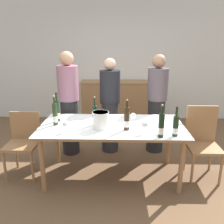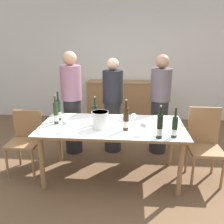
% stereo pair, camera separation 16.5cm
% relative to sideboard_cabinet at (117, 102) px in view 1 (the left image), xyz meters
% --- Properties ---
extents(ground_plane, '(12.00, 12.00, 0.00)m').
position_rel_sideboard_cabinet_xyz_m(ground_plane, '(-0.06, -2.36, -0.47)').
color(ground_plane, brown).
extents(back_wall, '(8.00, 0.10, 2.80)m').
position_rel_sideboard_cabinet_xyz_m(back_wall, '(-0.06, 0.29, 0.93)').
color(back_wall, silver).
rests_on(back_wall, ground_plane).
extents(sideboard_cabinet, '(1.65, 0.46, 0.94)m').
position_rel_sideboard_cabinet_xyz_m(sideboard_cabinet, '(0.00, 0.00, 0.00)').
color(sideboard_cabinet, '#996B42').
rests_on(sideboard_cabinet, ground_plane).
extents(dining_table, '(1.89, 0.94, 0.76)m').
position_rel_sideboard_cabinet_xyz_m(dining_table, '(-0.06, -2.36, 0.22)').
color(dining_table, '#996B42').
rests_on(dining_table, ground_plane).
extents(ice_bucket, '(0.21, 0.21, 0.22)m').
position_rel_sideboard_cabinet_xyz_m(ice_bucket, '(-0.20, -2.48, 0.40)').
color(ice_bucket, white).
rests_on(ice_bucket, dining_table).
extents(wine_bottle_0, '(0.06, 0.06, 0.41)m').
position_rel_sideboard_cabinet_xyz_m(wine_bottle_0, '(-0.81, -2.22, 0.44)').
color(wine_bottle_0, '#1E3323').
rests_on(wine_bottle_0, dining_table).
extents(wine_bottle_1, '(0.06, 0.06, 0.40)m').
position_rel_sideboard_cabinet_xyz_m(wine_bottle_1, '(-0.80, -2.37, 0.43)').
color(wine_bottle_1, '#28381E').
rests_on(wine_bottle_1, dining_table).
extents(wine_bottle_2, '(0.07, 0.07, 0.38)m').
position_rel_sideboard_cabinet_xyz_m(wine_bottle_2, '(-0.28, -2.35, 0.42)').
color(wine_bottle_2, '#1E3323').
rests_on(wine_bottle_2, dining_table).
extents(wine_bottle_3, '(0.07, 0.07, 0.39)m').
position_rel_sideboard_cabinet_xyz_m(wine_bottle_3, '(0.13, -2.52, 0.43)').
color(wine_bottle_3, '#332314').
rests_on(wine_bottle_3, dining_table).
extents(wine_bottle_4, '(0.07, 0.07, 0.39)m').
position_rel_sideboard_cabinet_xyz_m(wine_bottle_4, '(0.52, -2.75, 0.43)').
color(wine_bottle_4, black).
rests_on(wine_bottle_4, dining_table).
extents(wine_bottle_5, '(0.07, 0.07, 0.35)m').
position_rel_sideboard_cabinet_xyz_m(wine_bottle_5, '(0.69, -2.71, 0.41)').
color(wine_bottle_5, black).
rests_on(wine_bottle_5, dining_table).
extents(wine_glass_0, '(0.08, 0.08, 0.16)m').
position_rel_sideboard_cabinet_xyz_m(wine_glass_0, '(0.34, -2.64, 0.40)').
color(wine_glass_0, white).
rests_on(wine_glass_0, dining_table).
extents(wine_glass_1, '(0.07, 0.07, 0.13)m').
position_rel_sideboard_cabinet_xyz_m(wine_glass_1, '(0.55, -2.62, 0.38)').
color(wine_glass_1, white).
rests_on(wine_glass_1, dining_table).
extents(wine_glass_2, '(0.07, 0.07, 0.14)m').
position_rel_sideboard_cabinet_xyz_m(wine_glass_2, '(-0.61, -2.63, 0.39)').
color(wine_glass_2, white).
rests_on(wine_glass_2, dining_table).
extents(wine_glass_3, '(0.08, 0.08, 0.14)m').
position_rel_sideboard_cabinet_xyz_m(wine_glass_3, '(0.22, -2.25, 0.38)').
color(wine_glass_3, white).
rests_on(wine_glass_3, dining_table).
extents(chair_right_end, '(0.42, 0.42, 0.98)m').
position_rel_sideboard_cabinet_xyz_m(chair_right_end, '(1.18, -2.27, 0.08)').
color(chair_right_end, '#996B42').
rests_on(chair_right_end, ground_plane).
extents(chair_left_end, '(0.42, 0.42, 0.88)m').
position_rel_sideboard_cabinet_xyz_m(chair_left_end, '(-1.30, -2.28, 0.05)').
color(chair_left_end, '#996B42').
rests_on(chair_left_end, ground_plane).
extents(person_host, '(0.33, 0.33, 1.68)m').
position_rel_sideboard_cabinet_xyz_m(person_host, '(-0.77, -1.64, 0.37)').
color(person_host, '#262628').
rests_on(person_host, ground_plane).
extents(person_guest_left, '(0.33, 0.33, 1.57)m').
position_rel_sideboard_cabinet_xyz_m(person_guest_left, '(-0.11, -1.54, 0.31)').
color(person_guest_left, '#2D2D33').
rests_on(person_guest_left, ground_plane).
extents(person_guest_right, '(0.33, 0.33, 1.63)m').
position_rel_sideboard_cabinet_xyz_m(person_guest_right, '(0.65, -1.52, 0.35)').
color(person_guest_right, '#262628').
rests_on(person_guest_right, ground_plane).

